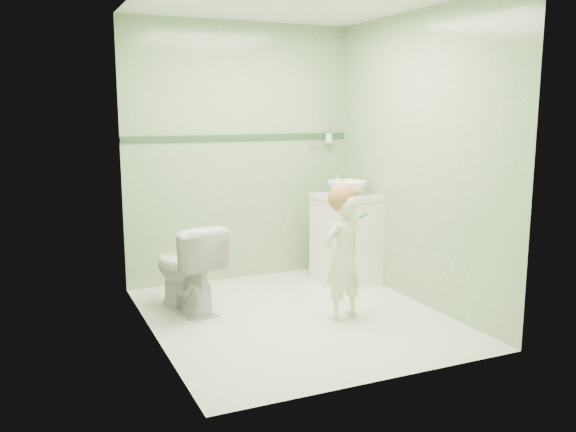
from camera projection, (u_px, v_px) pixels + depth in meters
name	position (u px, v px, depth m)	size (l,w,h in m)	color
ground	(296.00, 316.00, 4.78)	(2.50, 2.50, 0.00)	white
room_shell	(296.00, 164.00, 4.57)	(2.50, 2.54, 2.40)	#7DAB79
trim_stripe	(241.00, 137.00, 5.66)	(2.20, 0.02, 0.05)	#2B4C30
vanity	(346.00, 240.00, 5.68)	(0.52, 0.50, 0.80)	white
counter	(347.00, 197.00, 5.61)	(0.54, 0.52, 0.04)	white
basin	(347.00, 188.00, 5.59)	(0.37, 0.37, 0.13)	white
faucet	(337.00, 177.00, 5.75)	(0.03, 0.13, 0.18)	silver
cup_holder	(328.00, 138.00, 5.97)	(0.26, 0.07, 0.21)	silver
toilet	(186.00, 268.00, 4.87)	(0.40, 0.70, 0.72)	white
toddler	(343.00, 257.00, 4.67)	(0.36, 0.24, 0.98)	white
hair_cap	(342.00, 198.00, 4.61)	(0.22, 0.22, 0.22)	#A9653A
teal_toothbrush	(362.00, 215.00, 4.56)	(0.10, 0.14, 0.08)	#04998D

